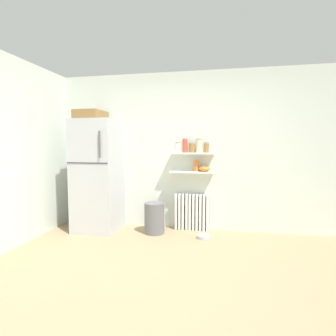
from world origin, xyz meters
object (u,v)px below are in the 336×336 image
object	(u,v)px
storage_jar_1	(185,145)
storage_jar_4	(206,148)
pet_food_bowl	(204,237)
storage_jar_3	(199,146)
trash_bin	(154,218)
storage_jar_0	(178,147)
vase	(196,166)
storage_jar_2	(192,148)
shelf_bowl	(204,169)
refrigerator	(98,173)
radiator	(192,212)

from	to	relation	value
storage_jar_1	storage_jar_4	world-z (taller)	storage_jar_1
pet_food_bowl	storage_jar_3	bearing A→B (deg)	106.95
trash_bin	storage_jar_4	bearing A→B (deg)	18.10
storage_jar_4	storage_jar_0	bearing A→B (deg)	-180.00
vase	pet_food_bowl	bearing A→B (deg)	-66.65
storage_jar_3	storage_jar_2	bearing A→B (deg)	180.00
storage_jar_3	shelf_bowl	distance (m)	0.38
storage_jar_1	storage_jar_4	bearing A→B (deg)	0.00
storage_jar_0	pet_food_bowl	size ratio (longest dim) A/B	0.88
vase	trash_bin	xyz separation A→B (m)	(-0.63, -0.26, -0.83)
refrigerator	storage_jar_1	distance (m)	1.51
shelf_bowl	storage_jar_2	bearing A→B (deg)	180.00
vase	pet_food_bowl	size ratio (longest dim) A/B	0.93
storage_jar_2	storage_jar_3	xyz separation A→B (m)	(0.11, 0.00, 0.03)
vase	trash_bin	world-z (taller)	vase
storage_jar_0	refrigerator	bearing A→B (deg)	-169.49
storage_jar_2	vase	bearing A→B (deg)	0.00
storage_jar_3	shelf_bowl	xyz separation A→B (m)	(0.09, 0.00, -0.37)
storage_jar_1	storage_jar_2	bearing A→B (deg)	0.00
storage_jar_0	storage_jar_2	world-z (taller)	storage_jar_0
radiator	pet_food_bowl	distance (m)	0.53
radiator	shelf_bowl	bearing A→B (deg)	-8.47
radiator	storage_jar_1	distance (m)	1.10
radiator	shelf_bowl	xyz separation A→B (m)	(0.20, -0.03, 0.72)
storage_jar_0	vase	world-z (taller)	storage_jar_0
storage_jar_3	shelf_bowl	size ratio (longest dim) A/B	1.16
storage_jar_4	storage_jar_1	bearing A→B (deg)	180.00
storage_jar_0	vase	xyz separation A→B (m)	(0.30, 0.00, -0.30)
radiator	storage_jar_0	bearing A→B (deg)	-172.55
storage_jar_0	pet_food_bowl	xyz separation A→B (m)	(0.45, -0.36, -1.34)
storage_jar_3	pet_food_bowl	world-z (taller)	storage_jar_3
refrigerator	vase	bearing A→B (deg)	8.58
storage_jar_4	vase	size ratio (longest dim) A/B	0.91
storage_jar_4	shelf_bowl	world-z (taller)	storage_jar_4
refrigerator	storage_jar_4	distance (m)	1.83
refrigerator	trash_bin	world-z (taller)	refrigerator
storage_jar_0	pet_food_bowl	distance (m)	1.46
trash_bin	shelf_bowl	bearing A→B (deg)	18.71
shelf_bowl	pet_food_bowl	distance (m)	1.06
radiator	shelf_bowl	world-z (taller)	shelf_bowl
shelf_bowl	radiator	bearing A→B (deg)	171.53
trash_bin	refrigerator	bearing A→B (deg)	178.90
storage_jar_1	vase	distance (m)	0.37
shelf_bowl	trash_bin	bearing A→B (deg)	-161.29
storage_jar_0	trash_bin	world-z (taller)	storage_jar_0
radiator	trash_bin	distance (m)	0.64
radiator	storage_jar_3	xyz separation A→B (m)	(0.11, -0.03, 1.09)
shelf_bowl	refrigerator	bearing A→B (deg)	-172.07
storage_jar_2	shelf_bowl	size ratio (longest dim) A/B	0.84
radiator	pet_food_bowl	world-z (taller)	radiator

